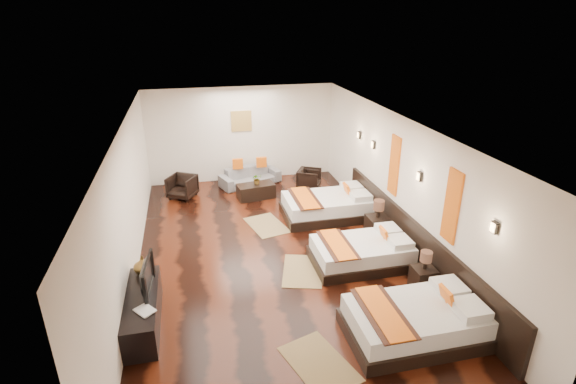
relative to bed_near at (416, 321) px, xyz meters
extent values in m
cube|color=black|center=(-1.70, 2.91, -0.28)|extent=(5.50, 9.50, 0.01)
cube|color=white|center=(-1.70, 2.91, 2.52)|extent=(5.50, 9.50, 0.01)
cube|color=silver|center=(-1.70, 7.66, 1.12)|extent=(5.50, 0.01, 2.80)
cube|color=silver|center=(-4.45, 2.91, 1.12)|extent=(0.01, 9.50, 2.80)
cube|color=silver|center=(1.05, 2.91, 1.12)|extent=(0.01, 9.50, 2.80)
cube|color=black|center=(1.01, 2.11, 0.17)|extent=(0.08, 6.60, 0.90)
cube|color=black|center=(-0.03, 0.00, -0.17)|extent=(2.13, 1.32, 0.22)
cube|color=white|center=(-0.03, 0.00, 0.10)|extent=(2.03, 1.22, 0.30)
cube|color=orange|center=(0.48, 0.00, 0.37)|extent=(0.16, 0.33, 0.33)
cube|color=#38190F|center=(-0.59, 0.00, 0.26)|extent=(0.56, 1.34, 0.02)
cube|color=orange|center=(-0.59, 0.00, 0.28)|extent=(0.39, 1.34, 0.02)
cube|color=black|center=(-0.03, 2.21, -0.17)|extent=(1.98, 1.23, 0.21)
cube|color=white|center=(-0.03, 2.21, 0.07)|extent=(1.89, 1.13, 0.28)
cube|color=orange|center=(0.44, 2.21, 0.32)|extent=(0.15, 0.30, 0.30)
cube|color=#38190F|center=(-0.55, 2.21, 0.22)|extent=(0.52, 1.24, 0.02)
cube|color=orange|center=(-0.55, 2.21, 0.24)|extent=(0.36, 1.24, 0.02)
cube|color=black|center=(-0.03, 4.50, -0.16)|extent=(2.17, 1.35, 0.23)
cube|color=white|center=(-0.03, 4.50, 0.10)|extent=(2.07, 1.24, 0.31)
cube|color=orange|center=(0.49, 4.50, 0.38)|extent=(0.16, 0.33, 0.33)
cube|color=#38190F|center=(-0.60, 4.50, 0.27)|extent=(0.57, 1.37, 0.02)
cube|color=orange|center=(-0.60, 4.50, 0.29)|extent=(0.39, 1.37, 0.02)
cube|color=black|center=(0.75, 1.12, -0.06)|extent=(0.40, 0.40, 0.44)
cylinder|color=black|center=(0.75, 1.12, 0.25)|extent=(0.07, 0.07, 0.18)
cylinder|color=#3F2619|center=(0.75, 1.12, 0.41)|extent=(0.21, 0.21, 0.20)
cube|color=black|center=(0.75, 3.20, -0.02)|extent=(0.46, 0.46, 0.51)
cylinder|color=black|center=(0.75, 3.20, 0.33)|extent=(0.08, 0.08, 0.20)
cylinder|color=#3F2619|center=(0.75, 3.20, 0.51)|extent=(0.24, 0.24, 0.22)
cube|color=olive|center=(-1.66, -0.25, -0.27)|extent=(1.08, 1.37, 0.01)
cube|color=olive|center=(-1.26, 2.20, -0.27)|extent=(1.05, 1.36, 0.01)
cube|color=olive|center=(-1.59, 4.33, -0.27)|extent=(1.02, 1.35, 0.01)
cube|color=black|center=(-4.20, 1.25, 0.00)|extent=(0.50, 1.80, 0.55)
imported|color=black|center=(-4.15, 1.42, 0.53)|extent=(0.19, 0.90, 0.51)
imported|color=black|center=(-4.20, 0.76, 0.29)|extent=(0.37, 0.39, 0.03)
imported|color=brown|center=(-4.20, 1.93, 0.44)|extent=(0.34, 0.34, 0.33)
imported|color=slate|center=(-1.57, 7.12, -0.02)|extent=(1.91, 1.25, 0.52)
imported|color=black|center=(-3.53, 6.55, 0.04)|extent=(0.93, 0.93, 0.63)
imported|color=black|center=(0.05, 6.43, 0.01)|extent=(0.85, 0.84, 0.57)
cube|color=black|center=(-1.57, 6.07, -0.08)|extent=(1.07, 0.65, 0.40)
imported|color=#2A521B|center=(-1.52, 6.10, 0.27)|extent=(0.28, 0.25, 0.29)
cube|color=#D86014|center=(1.03, 1.01, 1.42)|extent=(0.04, 0.40, 1.30)
cube|color=#D86014|center=(1.03, 3.21, 1.42)|extent=(0.04, 0.40, 1.30)
cube|color=black|center=(1.01, -0.09, 1.57)|extent=(0.06, 0.12, 0.18)
cube|color=#FFD18C|center=(0.98, -0.09, 1.57)|extent=(0.02, 0.10, 0.14)
cube|color=black|center=(1.01, 2.11, 1.57)|extent=(0.06, 0.12, 0.18)
cube|color=#FFD18C|center=(0.98, 2.11, 1.57)|extent=(0.02, 0.10, 0.14)
cube|color=black|center=(1.01, 4.31, 1.57)|extent=(0.06, 0.12, 0.18)
cube|color=#FFD18C|center=(0.98, 4.31, 1.57)|extent=(0.02, 0.10, 0.14)
cube|color=black|center=(1.01, 5.21, 1.57)|extent=(0.06, 0.12, 0.18)
cube|color=#FFD18C|center=(0.98, 5.21, 1.57)|extent=(0.02, 0.10, 0.14)
cube|color=#AD873F|center=(-1.70, 7.64, 1.52)|extent=(0.60, 0.04, 0.60)
camera|label=1|loc=(-3.22, -4.96, 4.49)|focal=27.27mm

